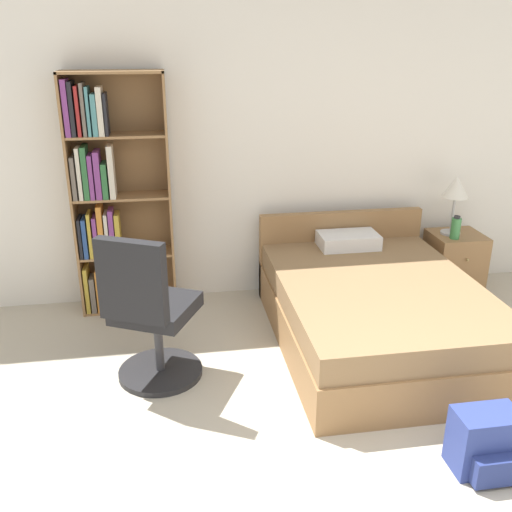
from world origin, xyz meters
name	(u,v)px	position (x,y,z in m)	size (l,w,h in m)	color
wall_back	(297,147)	(0.00, 3.23, 1.30)	(9.00, 0.06, 2.60)	white
bookshelf	(108,193)	(-1.59, 3.03, 1.02)	(0.78, 0.27, 1.96)	olive
bed	(374,308)	(0.38, 2.15, 0.26)	(1.45, 1.99, 0.76)	olive
office_chair	(150,317)	(-1.28, 1.84, 0.49)	(0.66, 0.71, 1.08)	#232326
nightstand	(454,262)	(1.42, 2.91, 0.27)	(0.45, 0.44, 0.54)	olive
table_lamp	(456,190)	(1.35, 2.93, 0.94)	(0.22, 0.22, 0.52)	#B2B2B7
water_bottle	(456,228)	(1.33, 2.81, 0.64)	(0.08, 0.08, 0.21)	#3F8C4C
backpack_blue	(486,443)	(0.48, 0.70, 0.17)	(0.35, 0.29, 0.35)	navy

